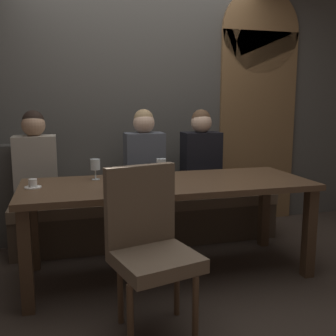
{
  "coord_description": "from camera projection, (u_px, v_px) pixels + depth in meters",
  "views": [
    {
      "loc": [
        -0.78,
        -2.85,
        1.35
      ],
      "look_at": [
        0.01,
        0.04,
        0.84
      ],
      "focal_mm": 41.97,
      "sensor_mm": 36.0,
      "label": 1
    }
  ],
  "objects": [
    {
      "name": "espresso_cup",
      "position": [
        33.0,
        184.0,
        2.8
      ],
      "size": [
        0.12,
        0.12,
        0.06
      ],
      "color": "white",
      "rests_on": "dining_table"
    },
    {
      "name": "banquette_bench",
      "position": [
        149.0,
        220.0,
        3.77
      ],
      "size": [
        2.5,
        0.44,
        0.45
      ],
      "color": "#4A3C2E",
      "rests_on": "ground"
    },
    {
      "name": "fork_on_table",
      "position": [
        164.0,
        182.0,
        2.99
      ],
      "size": [
        0.07,
        0.17,
        0.01
      ],
      "primitive_type": "cube",
      "rotation": [
        0.0,
        0.0,
        0.34
      ],
      "color": "silver",
      "rests_on": "dining_table"
    },
    {
      "name": "back_wall_tiled",
      "position": [
        137.0,
        87.0,
        4.05
      ],
      "size": [
        6.0,
        0.12,
        3.0
      ],
      "primitive_type": "cube",
      "color": "#4C4944",
      "rests_on": "ground"
    },
    {
      "name": "ground",
      "position": [
        168.0,
        272.0,
        3.14
      ],
      "size": [
        9.0,
        9.0,
        0.0
      ],
      "primitive_type": "plane",
      "color": "#382D26"
    },
    {
      "name": "diner_bearded",
      "position": [
        144.0,
        156.0,
        3.68
      ],
      "size": [
        0.36,
        0.24,
        0.83
      ],
      "color": "#4C515B",
      "rests_on": "banquette_bench"
    },
    {
      "name": "diner_redhead",
      "position": [
        35.0,
        160.0,
        3.42
      ],
      "size": [
        0.36,
        0.24,
        0.83
      ],
      "color": "#9E9384",
      "rests_on": "banquette_bench"
    },
    {
      "name": "dining_table",
      "position": [
        168.0,
        193.0,
        3.03
      ],
      "size": [
        2.2,
        0.84,
        0.74
      ],
      "color": "#493422",
      "rests_on": "ground"
    },
    {
      "name": "chair_near_side",
      "position": [
        149.0,
        239.0,
        2.28
      ],
      "size": [
        0.54,
        0.54,
        0.98
      ],
      "color": "brown",
      "rests_on": "ground"
    },
    {
      "name": "wine_glass_center_back",
      "position": [
        95.0,
        165.0,
        3.08
      ],
      "size": [
        0.08,
        0.08,
        0.16
      ],
      "color": "silver",
      "rests_on": "dining_table"
    },
    {
      "name": "diner_far_end",
      "position": [
        201.0,
        154.0,
        3.83
      ],
      "size": [
        0.36,
        0.24,
        0.82
      ],
      "color": "black",
      "rests_on": "banquette_bench"
    },
    {
      "name": "arched_door",
      "position": [
        258.0,
        100.0,
        4.35
      ],
      "size": [
        0.9,
        0.05,
        2.55
      ],
      "color": "brown",
      "rests_on": "ground"
    },
    {
      "name": "wine_glass_end_right",
      "position": [
        161.0,
        165.0,
        3.1
      ],
      "size": [
        0.08,
        0.08,
        0.16
      ],
      "color": "silver",
      "rests_on": "dining_table"
    },
    {
      "name": "wine_glass_end_left",
      "position": [
        111.0,
        175.0,
        2.67
      ],
      "size": [
        0.08,
        0.08,
        0.16
      ],
      "color": "silver",
      "rests_on": "dining_table"
    }
  ]
}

